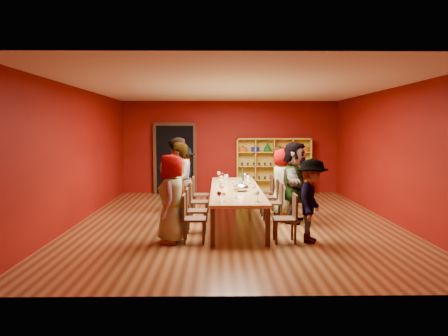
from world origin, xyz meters
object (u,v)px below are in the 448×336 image
Objects in this scene: chair_person_left_1 at (193,208)px; chair_person_left_2 at (195,199)px; tasting_table at (236,191)px; chair_person_right_3 at (272,195)px; spittoon_bowl at (241,188)px; chair_person_left_0 at (190,216)px; shelving_unit at (273,163)px; person_right_4 at (279,177)px; chair_person_right_2 at (276,200)px; person_right_3 at (282,182)px; chair_person_right_4 at (267,189)px; person_left_2 at (177,179)px; chair_person_right_0 at (289,216)px; person_left_0 at (171,199)px; chair_person_left_3 at (198,192)px; person_left_3 at (183,179)px; person_right_2 at (295,182)px; person_left_1 at (177,188)px; person_right_0 at (312,201)px; wine_bottle at (242,176)px.

chair_person_left_1 and chair_person_left_2 have the same top height.
chair_person_right_3 is (0.91, 0.72, -0.20)m from tasting_table.
tasting_table is 0.50m from spittoon_bowl.
chair_person_left_0 and chair_person_left_1 have the same top height.
shelving_unit is 2.68m from person_right_4.
chair_person_right_2 is 0.55× the size of person_right_3.
chair_person_left_2 is 1.00× the size of chair_person_right_4.
chair_person_left_2 is 0.47× the size of person_left_2.
chair_person_left_0 is 1.00× the size of chair_person_right_3.
chair_person_right_0 is 1.00× the size of chair_person_right_2.
chair_person_left_2 is at bearing 170.77° from person_left_0.
shelving_unit is 4.49m from chair_person_right_2.
chair_person_left_3 is 1.00× the size of chair_person_right_4.
shelving_unit is 6.61m from chair_person_left_0.
chair_person_left_0 is 0.55× the size of person_right_4.
person_right_3 is at bearing 40.60° from chair_person_left_1.
chair_person_left_3 reaches higher than tasting_table.
person_left_3 is at bearing -130.27° from shelving_unit.
person_right_2 is 2.03× the size of chair_person_right_4.
person_left_0 is at bearing 6.93° from person_left_3.
person_right_4 is (2.45, 3.51, 0.00)m from person_left_0.
chair_person_right_0 is 3.55m from person_right_4.
person_left_1 is 1.12× the size of person_right_3.
person_right_0 is 1.74× the size of chair_person_right_4.
chair_person_right_4 is at bearing 90.00° from chair_person_right_0.
chair_person_left_3 is at bearing -164.52° from chair_person_right_4.
chair_person_left_3 is at bearing 166.03° from person_left_2.
chair_person_right_4 is (0.91, 1.65, -0.20)m from tasting_table.
chair_person_right_3 is at bearing 113.82° from person_left_2.
shelving_unit is 6.20m from person_right_0.
chair_person_right_3 is at bearing 44.85° from person_right_2.
person_left_3 reaches higher than chair_person_right_3.
person_right_3 is 0.93m from person_right_4.
wine_bottle is (1.53, 0.34, 0.03)m from person_left_3.
shelving_unit is 2.70× the size of chair_person_left_2.
chair_person_right_2 is at bearing -7.34° from tasting_table.
chair_person_left_0 is 0.55× the size of person_right_3.
shelving_unit is at bearing -9.85° from person_right_4.
person_left_2 is at bearing 111.01° from chair_person_left_1.
shelving_unit is 1.48× the size of person_left_0.
tasting_table is at bearing -3.50° from chair_person_left_2.
person_right_2 reaches higher than chair_person_right_0.
chair_person_right_4 is at bearing 27.12° from person_right_0.
person_left_3 is 2.90m from person_right_2.
person_right_3 is at bearing 139.15° from person_left_1.
shelving_unit is 2.70× the size of chair_person_left_0.
chair_person_left_0 is (-2.31, -6.18, -0.49)m from shelving_unit.
chair_person_right_4 is at bearing 90.00° from chair_person_right_2.
tasting_table is 2.79× the size of person_right_3.
chair_person_left_0 is 0.53× the size of person_left_3.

